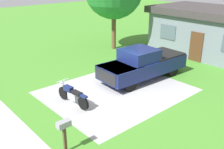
% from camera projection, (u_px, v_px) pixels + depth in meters
% --- Properties ---
extents(ground_plane, '(80.00, 80.00, 0.00)m').
position_uv_depth(ground_plane, '(117.00, 91.00, 13.93)').
color(ground_plane, '#44862B').
extents(driveway_pad, '(6.00, 7.31, 0.01)m').
position_uv_depth(driveway_pad, '(117.00, 91.00, 13.93)').
color(driveway_pad, '#A3A3A3').
rests_on(driveway_pad, ground).
extents(sidewalk_strip, '(36.00, 1.80, 0.01)m').
position_uv_depth(sidewalk_strip, '(5.00, 134.00, 10.23)').
color(sidewalk_strip, '#ABABA6').
rests_on(sidewalk_strip, ground).
extents(motorcycle, '(2.21, 0.70, 1.09)m').
position_uv_depth(motorcycle, '(73.00, 95.00, 12.41)').
color(motorcycle, black).
rests_on(motorcycle, ground).
extents(pickup_truck, '(2.28, 5.72, 1.90)m').
position_uv_depth(pickup_truck, '(144.00, 63.00, 15.28)').
color(pickup_truck, black).
rests_on(pickup_truck, ground).
extents(mailbox, '(0.26, 0.48, 1.26)m').
position_uv_depth(mailbox, '(64.00, 128.00, 8.86)').
color(mailbox, '#4C3823').
rests_on(mailbox, ground).
extents(neighbor_house, '(9.60, 5.60, 3.50)m').
position_uv_depth(neighbor_house, '(215.00, 32.00, 19.57)').
color(neighbor_house, slate).
rests_on(neighbor_house, ground).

